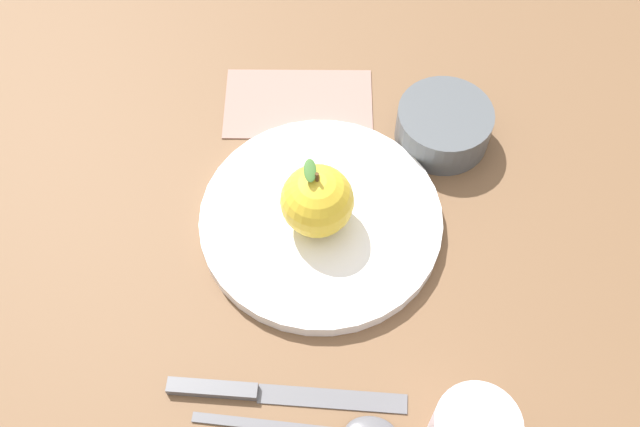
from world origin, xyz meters
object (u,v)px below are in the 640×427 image
(apple, at_px, (318,202))
(linen_napkin, at_px, (298,103))
(knife, at_px, (264,393))
(side_bowl, at_px, (444,123))
(dinner_plate, at_px, (320,219))

(apple, bearing_deg, linen_napkin, -41.96)
(apple, relative_size, knife, 0.45)
(side_bowl, bearing_deg, apple, 80.74)
(dinner_plate, xyz_separation_m, apple, (-0.00, 0.01, 0.04))
(side_bowl, height_order, linen_napkin, side_bowl)
(dinner_plate, relative_size, apple, 2.95)
(dinner_plate, distance_m, side_bowl, 0.17)
(dinner_plate, distance_m, apple, 0.04)
(side_bowl, relative_size, knife, 0.55)
(apple, height_order, knife, apple)
(knife, xyz_separation_m, linen_napkin, (0.20, -0.28, -0.00))
(dinner_plate, height_order, apple, apple)
(knife, distance_m, linen_napkin, 0.34)
(apple, distance_m, knife, 0.19)
(apple, distance_m, side_bowl, 0.18)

